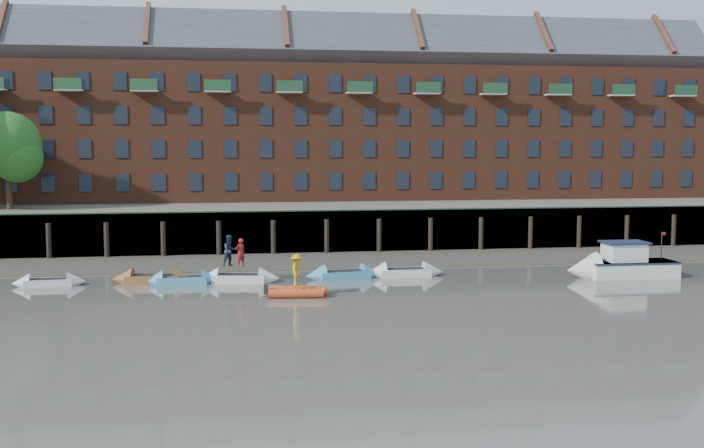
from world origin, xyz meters
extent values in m
plane|color=#5F5B53|center=(0.00, 0.00, 0.00)|extent=(220.00, 220.00, 0.00)
cube|color=#3D382F|center=(0.00, 18.00, 0.00)|extent=(110.00, 8.00, 0.50)
cube|color=#4C4336|center=(0.00, 14.60, 0.00)|extent=(110.00, 1.60, 0.10)
cube|color=#2D2A26|center=(0.00, 22.40, 1.60)|extent=(110.00, 0.80, 3.20)
cylinder|color=black|center=(-18.00, 21.75, 1.30)|extent=(0.36, 0.36, 2.60)
cylinder|color=black|center=(-14.00, 21.75, 1.30)|extent=(0.36, 0.36, 2.60)
cylinder|color=black|center=(-10.00, 21.75, 1.30)|extent=(0.36, 0.36, 2.60)
cylinder|color=black|center=(-6.00, 21.75, 1.30)|extent=(0.36, 0.36, 2.60)
cylinder|color=black|center=(-2.00, 21.75, 1.30)|extent=(0.36, 0.36, 2.60)
cylinder|color=black|center=(2.00, 21.75, 1.30)|extent=(0.36, 0.36, 2.60)
cylinder|color=black|center=(6.00, 21.75, 1.30)|extent=(0.36, 0.36, 2.60)
cylinder|color=black|center=(10.00, 21.75, 1.30)|extent=(0.36, 0.36, 2.60)
cylinder|color=black|center=(14.00, 21.75, 1.30)|extent=(0.36, 0.36, 2.60)
cylinder|color=black|center=(18.00, 21.75, 1.30)|extent=(0.36, 0.36, 2.60)
cylinder|color=black|center=(22.00, 21.75, 1.30)|extent=(0.36, 0.36, 2.60)
cylinder|color=black|center=(26.00, 21.75, 1.30)|extent=(0.36, 0.36, 2.60)
cylinder|color=black|center=(30.00, 21.75, 1.30)|extent=(0.36, 0.36, 2.60)
cube|color=#264C2D|center=(0.00, 22.10, 3.25)|extent=(110.00, 0.06, 0.10)
cube|color=#5E594D|center=(0.00, 36.00, 1.60)|extent=(110.00, 28.00, 3.20)
cube|color=brown|center=(0.00, 37.00, 9.20)|extent=(80.00, 10.00, 12.00)
cube|color=#42444C|center=(0.00, 37.00, 16.40)|extent=(80.60, 15.56, 15.56)
cube|color=black|center=(-23.00, 31.98, 5.00)|extent=(1.10, 0.12, 1.50)
cube|color=black|center=(-20.00, 31.98, 5.00)|extent=(1.10, 0.12, 1.50)
cube|color=black|center=(-17.00, 31.98, 5.00)|extent=(1.10, 0.12, 1.50)
cube|color=black|center=(-14.00, 31.98, 5.00)|extent=(1.10, 0.12, 1.50)
cube|color=black|center=(-11.00, 31.98, 5.00)|extent=(1.10, 0.12, 1.50)
cube|color=black|center=(-8.00, 31.98, 5.00)|extent=(1.10, 0.12, 1.50)
cube|color=black|center=(-5.00, 31.98, 5.00)|extent=(1.10, 0.12, 1.50)
cube|color=black|center=(-2.00, 31.98, 5.00)|extent=(1.10, 0.12, 1.50)
cube|color=black|center=(1.00, 31.98, 5.00)|extent=(1.10, 0.12, 1.50)
cube|color=black|center=(4.00, 31.98, 5.00)|extent=(1.10, 0.12, 1.50)
cube|color=black|center=(7.00, 31.98, 5.00)|extent=(1.10, 0.12, 1.50)
cube|color=black|center=(10.00, 31.98, 5.00)|extent=(1.10, 0.12, 1.50)
cube|color=black|center=(13.00, 31.98, 5.00)|extent=(1.10, 0.12, 1.50)
cube|color=black|center=(16.00, 31.98, 5.00)|extent=(1.10, 0.12, 1.50)
cube|color=black|center=(19.00, 31.98, 5.00)|extent=(1.10, 0.12, 1.50)
cube|color=black|center=(22.00, 31.98, 5.00)|extent=(1.10, 0.12, 1.50)
cube|color=black|center=(25.00, 31.98, 5.00)|extent=(1.10, 0.12, 1.50)
cube|color=black|center=(28.00, 31.98, 5.00)|extent=(1.10, 0.12, 1.50)
cube|color=black|center=(31.00, 31.98, 5.00)|extent=(1.10, 0.12, 1.50)
cube|color=black|center=(34.00, 31.98, 5.00)|extent=(1.10, 0.12, 1.50)
cube|color=black|center=(37.00, 31.98, 5.00)|extent=(1.10, 0.12, 1.50)
cube|color=black|center=(-23.00, 31.98, 7.80)|extent=(1.10, 0.12, 1.50)
cube|color=black|center=(-20.00, 31.98, 7.80)|extent=(1.10, 0.12, 1.50)
cube|color=black|center=(-17.00, 31.98, 7.80)|extent=(1.10, 0.12, 1.50)
cube|color=black|center=(-14.00, 31.98, 7.80)|extent=(1.10, 0.12, 1.50)
cube|color=black|center=(-11.00, 31.98, 7.80)|extent=(1.10, 0.12, 1.50)
cube|color=black|center=(-8.00, 31.98, 7.80)|extent=(1.10, 0.12, 1.50)
cube|color=black|center=(-5.00, 31.98, 7.80)|extent=(1.10, 0.12, 1.50)
cube|color=black|center=(-2.00, 31.98, 7.80)|extent=(1.10, 0.12, 1.50)
cube|color=black|center=(1.00, 31.98, 7.80)|extent=(1.10, 0.12, 1.50)
cube|color=black|center=(4.00, 31.98, 7.80)|extent=(1.10, 0.12, 1.50)
cube|color=black|center=(7.00, 31.98, 7.80)|extent=(1.10, 0.12, 1.50)
cube|color=black|center=(10.00, 31.98, 7.80)|extent=(1.10, 0.12, 1.50)
cube|color=black|center=(13.00, 31.98, 7.80)|extent=(1.10, 0.12, 1.50)
cube|color=black|center=(16.00, 31.98, 7.80)|extent=(1.10, 0.12, 1.50)
cube|color=black|center=(19.00, 31.98, 7.80)|extent=(1.10, 0.12, 1.50)
cube|color=black|center=(22.00, 31.98, 7.80)|extent=(1.10, 0.12, 1.50)
cube|color=black|center=(25.00, 31.98, 7.80)|extent=(1.10, 0.12, 1.50)
cube|color=black|center=(28.00, 31.98, 7.80)|extent=(1.10, 0.12, 1.50)
cube|color=black|center=(31.00, 31.98, 7.80)|extent=(1.10, 0.12, 1.50)
cube|color=black|center=(34.00, 31.98, 7.80)|extent=(1.10, 0.12, 1.50)
cube|color=black|center=(37.00, 31.98, 7.80)|extent=(1.10, 0.12, 1.50)
cube|color=black|center=(-23.00, 31.98, 10.60)|extent=(1.10, 0.12, 1.50)
cube|color=black|center=(-20.00, 31.98, 10.60)|extent=(1.10, 0.12, 1.50)
cube|color=black|center=(-17.00, 31.98, 10.60)|extent=(1.10, 0.12, 1.50)
cube|color=black|center=(-14.00, 31.98, 10.60)|extent=(1.10, 0.12, 1.50)
cube|color=black|center=(-11.00, 31.98, 10.60)|extent=(1.10, 0.12, 1.50)
cube|color=black|center=(-8.00, 31.98, 10.60)|extent=(1.10, 0.12, 1.50)
cube|color=black|center=(-5.00, 31.98, 10.60)|extent=(1.10, 0.12, 1.50)
cube|color=black|center=(-2.00, 31.98, 10.60)|extent=(1.10, 0.12, 1.50)
cube|color=black|center=(1.00, 31.98, 10.60)|extent=(1.10, 0.12, 1.50)
cube|color=black|center=(4.00, 31.98, 10.60)|extent=(1.10, 0.12, 1.50)
cube|color=black|center=(7.00, 31.98, 10.60)|extent=(1.10, 0.12, 1.50)
cube|color=black|center=(10.00, 31.98, 10.60)|extent=(1.10, 0.12, 1.50)
cube|color=black|center=(13.00, 31.98, 10.60)|extent=(1.10, 0.12, 1.50)
cube|color=black|center=(16.00, 31.98, 10.60)|extent=(1.10, 0.12, 1.50)
cube|color=black|center=(19.00, 31.98, 10.60)|extent=(1.10, 0.12, 1.50)
cube|color=black|center=(22.00, 31.98, 10.60)|extent=(1.10, 0.12, 1.50)
cube|color=black|center=(25.00, 31.98, 10.60)|extent=(1.10, 0.12, 1.50)
cube|color=black|center=(28.00, 31.98, 10.60)|extent=(1.10, 0.12, 1.50)
cube|color=black|center=(31.00, 31.98, 10.60)|extent=(1.10, 0.12, 1.50)
cube|color=black|center=(34.00, 31.98, 10.60)|extent=(1.10, 0.12, 1.50)
cube|color=black|center=(37.00, 31.98, 10.60)|extent=(1.10, 0.12, 1.50)
cube|color=black|center=(-23.00, 31.98, 13.40)|extent=(1.10, 0.12, 1.50)
cube|color=black|center=(-20.00, 31.98, 13.40)|extent=(1.10, 0.12, 1.50)
cube|color=black|center=(-17.00, 31.98, 13.40)|extent=(1.10, 0.12, 1.50)
cube|color=black|center=(-14.00, 31.98, 13.40)|extent=(1.10, 0.12, 1.50)
cube|color=black|center=(-11.00, 31.98, 13.40)|extent=(1.10, 0.12, 1.50)
cube|color=black|center=(-8.00, 31.98, 13.40)|extent=(1.10, 0.12, 1.50)
cube|color=black|center=(-5.00, 31.98, 13.40)|extent=(1.10, 0.12, 1.50)
cube|color=black|center=(-2.00, 31.98, 13.40)|extent=(1.10, 0.12, 1.50)
cube|color=black|center=(1.00, 31.98, 13.40)|extent=(1.10, 0.12, 1.50)
cube|color=black|center=(4.00, 31.98, 13.40)|extent=(1.10, 0.12, 1.50)
cube|color=black|center=(7.00, 31.98, 13.40)|extent=(1.10, 0.12, 1.50)
cube|color=black|center=(10.00, 31.98, 13.40)|extent=(1.10, 0.12, 1.50)
cube|color=black|center=(13.00, 31.98, 13.40)|extent=(1.10, 0.12, 1.50)
cube|color=black|center=(16.00, 31.98, 13.40)|extent=(1.10, 0.12, 1.50)
cube|color=black|center=(19.00, 31.98, 13.40)|extent=(1.10, 0.12, 1.50)
cube|color=black|center=(22.00, 31.98, 13.40)|extent=(1.10, 0.12, 1.50)
cube|color=black|center=(25.00, 31.98, 13.40)|extent=(1.10, 0.12, 1.50)
cube|color=black|center=(28.00, 31.98, 13.40)|extent=(1.10, 0.12, 1.50)
cube|color=black|center=(31.00, 31.98, 13.40)|extent=(1.10, 0.12, 1.50)
cube|color=black|center=(34.00, 31.98, 13.40)|extent=(1.10, 0.12, 1.50)
cube|color=black|center=(37.00, 31.98, 13.40)|extent=(1.10, 0.12, 1.50)
cylinder|color=#3A281C|center=(-22.00, 27.50, 5.20)|extent=(0.44, 0.44, 4.00)
sphere|color=#2B6721|center=(-22.00, 27.50, 8.16)|extent=(5.12, 5.12, 5.12)
cube|color=silver|center=(-15.69, 10.34, 0.21)|extent=(2.72, 1.37, 0.41)
cone|color=silver|center=(-14.15, 10.45, 0.21)|extent=(1.11, 1.26, 1.19)
cone|color=silver|center=(-17.23, 10.23, 0.21)|extent=(1.11, 1.26, 1.19)
cube|color=black|center=(-15.69, 10.34, 0.39)|extent=(2.26, 1.05, 0.06)
cube|color=brown|center=(-9.73, 10.39, 0.25)|extent=(3.29, 1.74, 0.49)
cone|color=brown|center=(-7.89, 10.20, 0.25)|extent=(1.37, 1.54, 1.43)
cone|color=brown|center=(-11.56, 10.57, 0.25)|extent=(1.37, 1.54, 1.43)
cube|color=black|center=(-9.73, 10.39, 0.47)|extent=(2.73, 1.33, 0.06)
cube|color=#4195C3|center=(-8.05, 9.88, 0.22)|extent=(2.87, 1.32, 0.45)
cone|color=#4195C3|center=(-6.38, 9.90, 0.22)|extent=(1.12, 1.30, 1.29)
cone|color=#4195C3|center=(-9.71, 9.87, 0.22)|extent=(1.12, 1.30, 1.29)
cube|color=black|center=(-8.05, 9.88, 0.43)|extent=(2.39, 0.99, 0.06)
cube|color=silver|center=(-4.70, 9.91, 0.24)|extent=(3.31, 1.92, 0.49)
cone|color=silver|center=(-2.91, 9.60, 0.24)|extent=(1.43, 1.59, 1.41)
cone|color=silver|center=(-6.48, 10.22, 0.24)|extent=(1.43, 1.59, 1.41)
cube|color=black|center=(-4.70, 9.91, 0.47)|extent=(2.74, 1.48, 0.06)
cube|color=#4195C3|center=(1.66, 10.32, 0.24)|extent=(3.25, 1.81, 0.48)
cone|color=#4195C3|center=(3.44, 10.58, 0.24)|extent=(1.38, 1.55, 1.39)
cone|color=#4195C3|center=(-0.12, 10.07, 0.24)|extent=(1.38, 1.55, 1.39)
cube|color=black|center=(1.66, 10.32, 0.46)|extent=(2.69, 1.40, 0.06)
cube|color=silver|center=(5.55, 10.60, 0.25)|extent=(3.16, 1.44, 0.49)
cone|color=silver|center=(7.39, 10.59, 0.25)|extent=(1.23, 1.43, 1.42)
cone|color=silver|center=(3.72, 10.61, 0.25)|extent=(1.23, 1.43, 1.42)
cube|color=black|center=(5.55, 10.60, 0.47)|extent=(2.63, 1.08, 0.06)
cylinder|color=#C9441C|center=(-1.64, 5.44, 0.24)|extent=(3.00, 0.80, 0.49)
cylinder|color=#C9441C|center=(-1.75, 4.41, 0.24)|extent=(3.00, 0.80, 0.49)
sphere|color=#C9441C|center=(-0.22, 4.77, 0.24)|extent=(0.56, 0.56, 0.56)
cube|color=black|center=(-1.70, 4.93, 0.24)|extent=(2.54, 1.11, 0.17)
cube|color=silver|center=(19.40, 8.29, 0.50)|extent=(5.49, 2.23, 1.00)
cone|color=silver|center=(16.18, 8.29, 0.50)|extent=(1.88, 2.23, 2.23)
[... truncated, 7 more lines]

